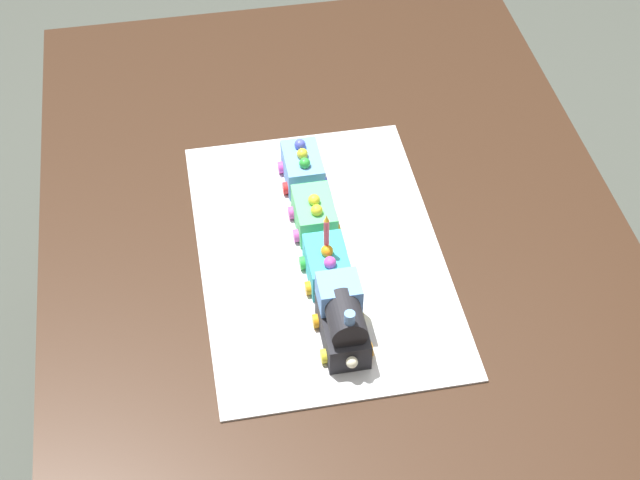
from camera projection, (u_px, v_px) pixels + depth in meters
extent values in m
plane|color=#474C44|center=(332.00, 459.00, 2.19)|extent=(8.00, 8.00, 0.00)
cube|color=#382316|center=(336.00, 237.00, 1.67)|extent=(1.40, 1.00, 0.03)
cube|color=#382316|center=(458.00, 135.00, 2.42)|extent=(0.07, 0.07, 0.71)
cube|color=#382316|center=(103.00, 178.00, 2.31)|extent=(0.07, 0.07, 0.71)
cube|color=silver|center=(320.00, 253.00, 1.62)|extent=(0.60, 0.40, 0.00)
cube|color=#232328|center=(343.00, 329.00, 1.47)|extent=(0.12, 0.06, 0.05)
cylinder|color=#232328|center=(345.00, 319.00, 1.43)|extent=(0.07, 0.05, 0.05)
cube|color=#669EEA|center=(339.00, 292.00, 1.46)|extent=(0.06, 0.06, 0.04)
cylinder|color=#669EEA|center=(350.00, 320.00, 1.39)|extent=(0.02, 0.02, 0.03)
sphere|color=#F4EFCC|center=(352.00, 362.00, 1.42)|extent=(0.02, 0.02, 0.02)
cylinder|color=orange|center=(370.00, 349.00, 1.46)|extent=(0.02, 0.01, 0.02)
cylinder|color=yellow|center=(361.00, 315.00, 1.51)|extent=(0.02, 0.01, 0.02)
cylinder|color=yellow|center=(323.00, 356.00, 1.45)|extent=(0.02, 0.01, 0.02)
cylinder|color=orange|center=(315.00, 321.00, 1.50)|extent=(0.02, 0.01, 0.02)
cube|color=#38B7C6|center=(327.00, 265.00, 1.56)|extent=(0.10, 0.06, 0.06)
cylinder|color=#4C59D8|center=(352.00, 282.00, 1.56)|extent=(0.02, 0.01, 0.02)
cylinder|color=yellow|center=(345.00, 257.00, 1.59)|extent=(0.02, 0.01, 0.02)
cylinder|color=orange|center=(308.00, 288.00, 1.55)|extent=(0.02, 0.01, 0.02)
cylinder|color=green|center=(302.00, 263.00, 1.58)|extent=(0.02, 0.01, 0.02)
sphere|color=orange|center=(327.00, 251.00, 1.53)|extent=(0.02, 0.02, 0.02)
sphere|color=#D84CB2|center=(330.00, 262.00, 1.52)|extent=(0.02, 0.02, 0.02)
cube|color=#59CC7A|center=(314.00, 214.00, 1.64)|extent=(0.10, 0.06, 0.06)
cylinder|color=orange|center=(338.00, 230.00, 1.64)|extent=(0.02, 0.01, 0.02)
cylinder|color=yellow|center=(332.00, 208.00, 1.67)|extent=(0.02, 0.01, 0.02)
cylinder|color=#D84CB2|center=(296.00, 236.00, 1.63)|extent=(0.02, 0.01, 0.02)
cylinder|color=#D84CB2|center=(291.00, 213.00, 1.66)|extent=(0.02, 0.01, 0.02)
sphere|color=yellow|center=(314.00, 200.00, 1.61)|extent=(0.02, 0.02, 0.02)
sphere|color=yellow|center=(317.00, 210.00, 1.60)|extent=(0.02, 0.02, 0.02)
cube|color=#669EEA|center=(303.00, 168.00, 1.72)|extent=(0.10, 0.06, 0.06)
cylinder|color=#4C59D8|center=(325.00, 183.00, 1.72)|extent=(0.02, 0.01, 0.02)
cylinder|color=red|center=(320.00, 163.00, 1.75)|extent=(0.02, 0.01, 0.02)
cylinder|color=red|center=(285.00, 188.00, 1.71)|extent=(0.02, 0.01, 0.02)
cylinder|color=#D84CB2|center=(280.00, 168.00, 1.74)|extent=(0.02, 0.01, 0.02)
sphere|color=green|center=(305.00, 163.00, 1.68)|extent=(0.02, 0.02, 0.02)
sphere|color=yellow|center=(302.00, 154.00, 1.69)|extent=(0.02, 0.02, 0.02)
sphere|color=#4C59D8|center=(300.00, 145.00, 1.71)|extent=(0.02, 0.02, 0.02)
cylinder|color=#F24C59|center=(326.00, 232.00, 1.51)|extent=(0.01, 0.01, 0.05)
cone|color=yellow|center=(327.00, 218.00, 1.49)|extent=(0.01, 0.01, 0.01)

